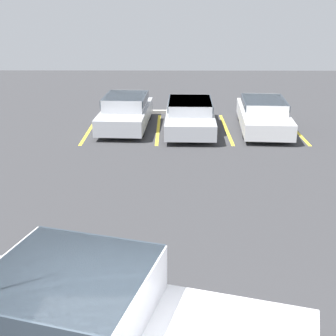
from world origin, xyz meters
The scene contains 8 objects.
stall_stripe_a centered at (-2.74, 13.90, 0.00)m, with size 0.12×4.62×0.01m, color yellow.
stall_stripe_b centered at (-0.03, 13.90, 0.00)m, with size 0.12×4.62×0.01m, color yellow.
stall_stripe_c centered at (2.68, 13.90, 0.00)m, with size 0.12×4.62×0.01m, color yellow.
stall_stripe_d centered at (5.38, 13.90, 0.00)m, with size 0.12×4.62×0.01m, color yellow.
parked_sedan_a centered at (-1.33, 14.16, 0.68)m, with size 1.99×4.49×1.28m.
parked_sedan_b centered at (1.22, 13.80, 0.62)m, with size 1.96×4.79×1.15m.
parked_sedan_c centered at (4.11, 13.88, 0.64)m, with size 2.11×4.85×1.18m.
wheel_stop_curb centered at (0.13, 16.58, 0.07)m, with size 1.89×0.20×0.14m, color #B7B2A8.
Camera 1 is at (0.49, -4.13, 4.87)m, focal length 50.00 mm.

